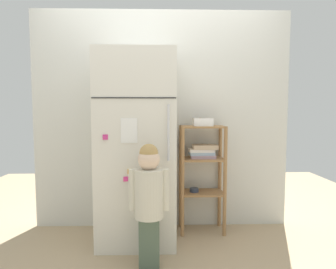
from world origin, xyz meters
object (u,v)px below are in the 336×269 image
at_px(refrigerator, 137,148).
at_px(child_standing, 149,193).
at_px(fruit_bin, 203,122).
at_px(pantry_shelf_unit, 202,164).

xyz_separation_m(refrigerator, child_standing, (0.13, -0.49, -0.29)).
relative_size(refrigerator, fruit_bin, 9.21).
xyz_separation_m(child_standing, pantry_shelf_unit, (0.51, 0.67, 0.10)).
distance_m(refrigerator, pantry_shelf_unit, 0.69).
relative_size(child_standing, pantry_shelf_unit, 0.91).
bearing_deg(child_standing, fruit_bin, 52.31).
height_order(refrigerator, pantry_shelf_unit, refrigerator).
xyz_separation_m(pantry_shelf_unit, fruit_bin, (0.00, -0.01, 0.42)).
relative_size(refrigerator, child_standing, 1.80).
bearing_deg(refrigerator, fruit_bin, 14.99).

